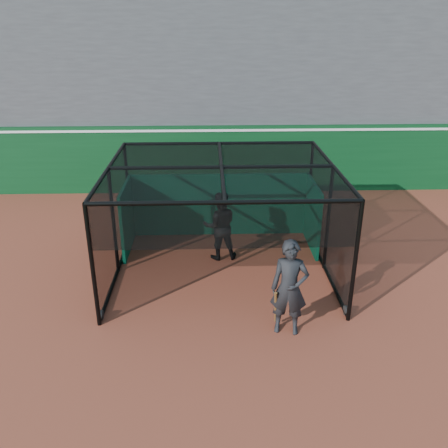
{
  "coord_description": "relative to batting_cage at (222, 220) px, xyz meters",
  "views": [
    {
      "loc": [
        0.67,
        -8.71,
        6.06
      ],
      "look_at": [
        1.02,
        2.0,
        1.4
      ],
      "focal_mm": 38.0,
      "sensor_mm": 36.0,
      "label": 1
    }
  ],
  "objects": [
    {
      "name": "ground",
      "position": [
        -0.96,
        -2.25,
        -1.39
      ],
      "size": [
        120.0,
        120.0,
        0.0
      ],
      "primitive_type": "plane",
      "color": "brown",
      "rests_on": "ground"
    },
    {
      "name": "outfield_wall",
      "position": [
        -0.96,
        6.25,
        -0.1
      ],
      "size": [
        50.0,
        0.5,
        2.5
      ],
      "color": "#0B3D1A",
      "rests_on": "ground"
    },
    {
      "name": "grandstand",
      "position": [
        -0.96,
        10.02,
        3.09
      ],
      "size": [
        50.0,
        7.85,
        8.95
      ],
      "color": "#4C4C4F",
      "rests_on": "ground"
    },
    {
      "name": "batting_cage",
      "position": [
        0.0,
        0.0,
        0.0
      ],
      "size": [
        5.49,
        4.82,
        2.78
      ],
      "color": "black",
      "rests_on": "ground"
    },
    {
      "name": "batter",
      "position": [
        -0.03,
        0.67,
        -0.44
      ],
      "size": [
        0.99,
        0.8,
        1.9
      ],
      "primitive_type": "imported",
      "rotation": [
        0.0,
        0.0,
        3.24
      ],
      "color": "black",
      "rests_on": "ground"
    },
    {
      "name": "on_deck_player",
      "position": [
        1.3,
        -2.72,
        -0.35
      ],
      "size": [
        0.84,
        0.62,
        2.08
      ],
      "color": "black",
      "rests_on": "ground"
    }
  ]
}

